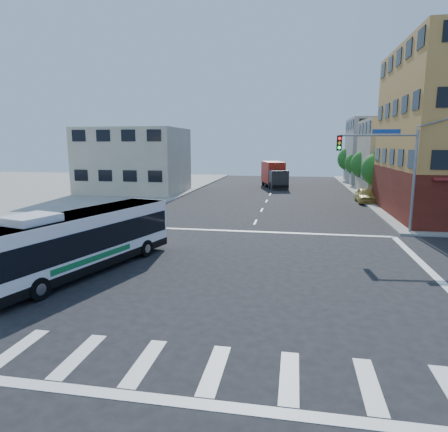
# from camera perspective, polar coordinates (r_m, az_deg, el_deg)

# --- Properties ---
(ground) EXTENTS (120.00, 120.00, 0.00)m
(ground) POSITION_cam_1_polar(r_m,az_deg,el_deg) (18.91, 0.53, -8.32)
(ground) COLOR black
(ground) RESTS_ON ground
(sidewalk_nw) EXTENTS (50.00, 50.00, 0.15)m
(sidewalk_nw) POSITION_cam_1_polar(r_m,az_deg,el_deg) (65.23, -25.58, 3.96)
(sidewalk_nw) COLOR gray
(sidewalk_nw) RESTS_ON ground
(building_east_near) EXTENTS (12.06, 10.06, 9.00)m
(building_east_near) POSITION_cam_1_polar(r_m,az_deg,el_deg) (53.55, 25.54, 7.59)
(building_east_near) COLOR tan
(building_east_near) RESTS_ON ground
(building_east_far) EXTENTS (12.06, 10.06, 10.00)m
(building_east_far) POSITION_cam_1_polar(r_m,az_deg,el_deg) (67.14, 22.45, 8.56)
(building_east_far) COLOR gray
(building_east_far) RESTS_ON ground
(building_west) EXTENTS (12.06, 10.06, 8.00)m
(building_west) POSITION_cam_1_polar(r_m,az_deg,el_deg) (51.74, -12.72, 7.71)
(building_west) COLOR beige
(building_west) RESTS_ON ground
(signal_mast_ne) EXTENTS (7.91, 1.13, 8.07)m
(signal_mast_ne) POSITION_cam_1_polar(r_m,az_deg,el_deg) (28.97, 22.48, 7.39)
(signal_mast_ne) COLOR gray
(signal_mast_ne) RESTS_ON ground
(street_tree_a) EXTENTS (3.60, 3.60, 5.53)m
(street_tree_a) POSITION_cam_1_polar(r_m,az_deg,el_deg) (46.53, 21.33, 6.51)
(street_tree_a) COLOR #331D12
(street_tree_a) RESTS_ON ground
(street_tree_b) EXTENTS (3.80, 3.80, 5.79)m
(street_tree_b) POSITION_cam_1_polar(r_m,az_deg,el_deg) (54.39, 19.74, 7.21)
(street_tree_b) COLOR #331D12
(street_tree_b) RESTS_ON ground
(street_tree_c) EXTENTS (3.40, 3.40, 5.29)m
(street_tree_c) POSITION_cam_1_polar(r_m,az_deg,el_deg) (62.30, 18.53, 7.31)
(street_tree_c) COLOR #331D12
(street_tree_c) RESTS_ON ground
(street_tree_d) EXTENTS (4.00, 4.00, 6.03)m
(street_tree_d) POSITION_cam_1_polar(r_m,az_deg,el_deg) (70.21, 17.62, 7.96)
(street_tree_d) COLOR #331D12
(street_tree_d) RESTS_ON ground
(transit_bus) EXTENTS (5.07, 10.96, 3.18)m
(transit_bus) POSITION_cam_1_polar(r_m,az_deg,el_deg) (19.98, -19.61, -3.29)
(transit_bus) COLOR black
(transit_bus) RESTS_ON ground
(box_truck) EXTENTS (4.31, 8.32, 3.60)m
(box_truck) POSITION_cam_1_polar(r_m,az_deg,el_deg) (57.19, 7.19, 5.82)
(box_truck) COLOR black
(box_truck) RESTS_ON ground
(parked_car) EXTENTS (1.84, 4.49, 1.52)m
(parked_car) POSITION_cam_1_polar(r_m,az_deg,el_deg) (44.40, 19.54, 2.80)
(parked_car) COLOR #D2BA55
(parked_car) RESTS_ON ground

